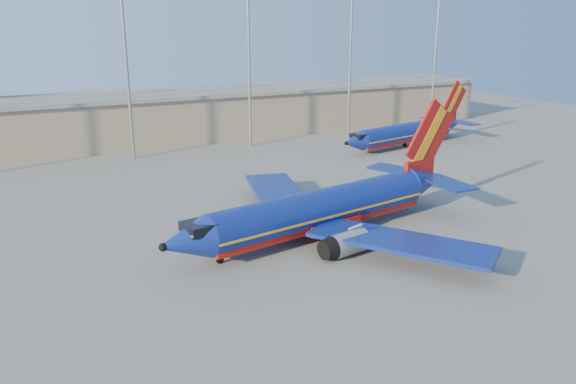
# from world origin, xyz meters

# --- Properties ---
(ground) EXTENTS (220.00, 220.00, 0.00)m
(ground) POSITION_xyz_m (0.00, 0.00, 0.00)
(ground) COLOR slate
(ground) RESTS_ON ground
(terminal_building) EXTENTS (122.00, 16.00, 8.50)m
(terminal_building) POSITION_xyz_m (10.00, 58.00, 4.32)
(terminal_building) COLOR gray
(terminal_building) RESTS_ON ground
(light_mast_row) EXTENTS (101.60, 1.60, 28.65)m
(light_mast_row) POSITION_xyz_m (5.00, 46.00, 17.55)
(light_mast_row) COLOR gray
(light_mast_row) RESTS_ON ground
(aircraft_main) EXTENTS (36.32, 34.67, 12.36)m
(aircraft_main) POSITION_xyz_m (4.66, 3.59, 2.64)
(aircraft_main) COLOR navy
(aircraft_main) RESTS_ON ground
(aircraft_second) EXTENTS (30.66, 12.99, 10.48)m
(aircraft_second) POSITION_xyz_m (39.09, 33.53, 2.40)
(aircraft_second) COLOR navy
(aircraft_second) RESTS_ON ground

